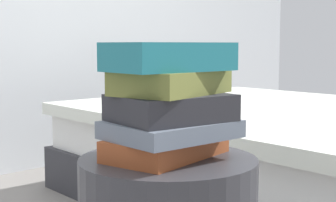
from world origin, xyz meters
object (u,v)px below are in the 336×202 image
object	(u,v)px
book_rust	(167,147)
book_olive	(171,82)
bed	(282,154)
book_charcoal	(171,108)
book_slate	(172,129)
book_teal	(169,57)

from	to	relation	value
book_rust	book_olive	bearing A→B (deg)	-77.28
bed	book_olive	distance (m)	1.46
book_rust	book_charcoal	bearing A→B (deg)	-117.22
book_rust	book_charcoal	distance (m)	0.10
bed	book_slate	bearing A→B (deg)	-153.81
bed	book_slate	distance (m)	1.44
book_slate	book_teal	world-z (taller)	book_teal
bed	book_slate	size ratio (longest dim) A/B	7.72
book_rust	book_olive	size ratio (longest dim) A/B	1.11
book_olive	book_teal	bearing A→B (deg)	-157.55
book_slate	book_charcoal	size ratio (longest dim) A/B	1.09
book_rust	book_charcoal	world-z (taller)	book_charcoal
book_slate	book_olive	size ratio (longest dim) A/B	1.05
bed	book_teal	world-z (taller)	book_teal
book_olive	book_slate	bearing A→B (deg)	-143.42
bed	book_rust	distance (m)	1.42
bed	book_teal	xyz separation A→B (m)	(-1.30, -0.53, 0.50)
bed	book_charcoal	xyz separation A→B (m)	(-1.30, -0.53, 0.39)
bed	book_teal	bearing A→B (deg)	-153.88
book_charcoal	book_slate	bearing A→B (deg)	4.17
book_slate	book_teal	size ratio (longest dim) A/B	0.98
bed	book_rust	world-z (taller)	bed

